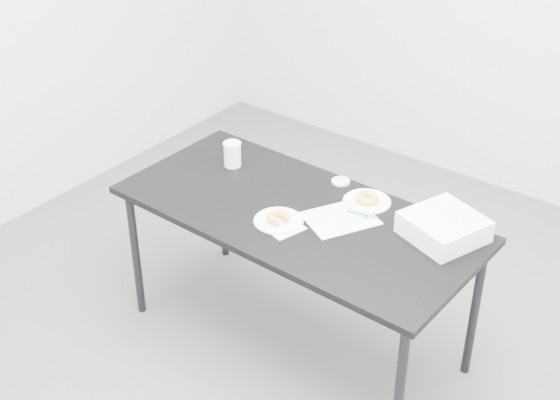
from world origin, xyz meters
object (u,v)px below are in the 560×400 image
Objects in this scene: table at (297,222)px; bakery_box at (444,227)px; scorecard at (340,218)px; donut_far at (367,198)px; coffee_cup at (232,154)px; plate_far at (367,201)px; donut_near at (278,217)px; plate_near at (278,221)px; pen at (362,214)px.

bakery_box is at bearing 20.71° from table.
scorecard is 2.92× the size of donut_far.
table is 0.52m from coffee_cup.
bakery_box is (0.39, -0.04, 0.04)m from plate_far.
donut_near is at bearing -120.38° from plate_far.
bakery_box is (0.41, 0.14, 0.05)m from scorecard.
bakery_box is at bearing 27.98° from plate_near.
pen is at bearing -67.87° from plate_far.
coffee_cup is at bearing 165.31° from pen.
donut_near is 0.42m from donut_far.
coffee_cup is 0.43× the size of bakery_box.
donut_near is (-0.02, -0.12, 0.08)m from table.
plate_near is (-0.20, -0.18, 0.00)m from scorecard.
bakery_box is (0.35, 0.06, 0.04)m from pen.
plate_near is at bearing -108.72° from scorecard.
plate_near is at bearing -28.73° from coffee_cup.
plate_near is 0.02m from donut_near.
plate_near is (-0.26, -0.26, -0.00)m from pen.
donut_far is at bearing 0.00° from plate_far.
table is 5.66× the size of bakery_box.
donut_far reaches higher than scorecard.
bakery_box reaches higher than table.
scorecard is 1.37× the size of plate_far.
donut_far is (0.02, 0.18, 0.02)m from scorecard.
coffee_cup is at bearing 151.27° from donut_near.
donut_near is (0.00, 0.00, 0.02)m from plate_near.
coffee_cup reaches higher than donut_near.
scorecard is at bearing -95.91° from plate_far.
bakery_box is (1.08, 0.06, -0.01)m from coffee_cup.
scorecard is 2.15× the size of pen.
coffee_cup is 1.09m from bakery_box.
pen is 0.47× the size of bakery_box.
pen is 1.36× the size of donut_near.
plate_far is at bearing 112.41° from scorecard.
coffee_cup is at bearing -171.32° from donut_far.
scorecard is 0.68m from coffee_cup.
plate_far reaches higher than table.
coffee_cup reaches higher than plate_far.
donut_far is (0.00, 0.00, 0.02)m from plate_far.
plate_near is 0.74× the size of bakery_box.
table is at bearing -128.54° from plate_far.
plate_far is at bearing -166.60° from bakery_box.
donut_near is (-0.26, -0.26, 0.02)m from pen.
plate_near reaches higher than table.
table is 5.53× the size of scorecard.
donut_far is (-0.04, 0.11, 0.02)m from pen.
plate_far is at bearing 8.68° from coffee_cup.
bakery_box is at bearing -4.53° from pen.
table is 0.29m from pen.
scorecard is 0.44m from bakery_box.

